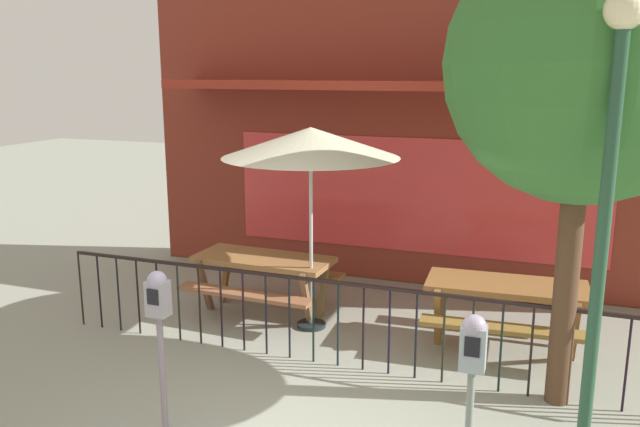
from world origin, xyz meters
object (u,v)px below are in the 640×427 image
Objects in this scene: picnic_table_left at (264,269)px; parking_meter_near at (159,311)px; parking_meter_far at (472,360)px; street_tree at (585,66)px; picnic_table_right at (506,297)px; patio_umbrella at (311,143)px; street_lamp at (609,175)px.

parking_meter_near is (0.43, -3.00, 0.57)m from picnic_table_left.
parking_meter_far is at bearing -44.57° from picnic_table_left.
street_tree reaches higher than parking_meter_far.
picnic_table_right is 0.42× the size of street_tree.
picnic_table_left is 0.99× the size of picnic_table_right.
patio_umbrella is 3.01m from parking_meter_near.
picnic_table_right is 3.02m from parking_meter_far.
parking_meter_near reaches higher than picnic_table_left.
street_lamp is (3.09, -2.17, 0.12)m from patio_umbrella.
parking_meter_near reaches higher than picnic_table_right.
parking_meter_far is 0.40× the size of street_lamp.
patio_umbrella is at bearing 144.88° from street_lamp.
picnic_table_left is 0.42× the size of street_tree.
picnic_table_right is at bearing 5.51° from patio_umbrella.
parking_meter_far is (2.28, -2.75, -1.17)m from patio_umbrella.
patio_umbrella is 0.68× the size of street_lamp.
street_lamp reaches higher than picnic_table_left.
street_tree reaches higher than parking_meter_near.
street_lamp is at bearing -81.97° from street_tree.
patio_umbrella is at bearing 129.58° from parking_meter_far.
parking_meter_near is (-2.64, -2.99, 0.57)m from picnic_table_right.
picnic_table_left is 0.74× the size of patio_umbrella.
street_tree is at bearing 70.90° from parking_meter_far.
parking_meter_near is at bearing -81.83° from picnic_table_left.
picnic_table_right is at bearing 48.52° from parking_meter_near.
street_lamp reaches higher than patio_umbrella.
street_tree reaches higher than picnic_table_right.
parking_meter_near is at bearing -170.16° from street_lamp.
picnic_table_left is at bearing 147.97° from street_lamp.
street_lamp is at bearing -72.11° from picnic_table_right.
parking_meter_far is at bearing -90.74° from picnic_table_right.
street_tree is 1.20× the size of street_lamp.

